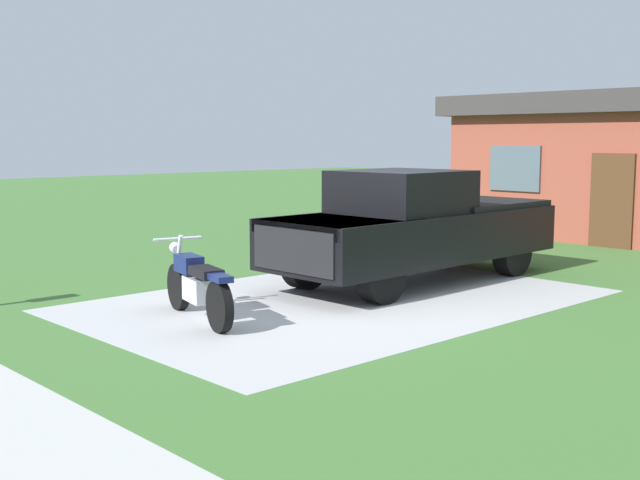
# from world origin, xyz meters

# --- Properties ---
(ground_plane) EXTENTS (80.00, 80.00, 0.00)m
(ground_plane) POSITION_xyz_m (0.00, 0.00, 0.00)
(ground_plane) COLOR #427033
(driveway_pad) EXTENTS (5.15, 7.62, 0.01)m
(driveway_pad) POSITION_xyz_m (0.00, 0.00, 0.00)
(driveway_pad) COLOR #B2B2B2
(driveway_pad) RESTS_ON ground
(motorcycle) EXTENTS (2.17, 0.88, 1.09)m
(motorcycle) POSITION_xyz_m (-0.39, -2.32, 0.47)
(motorcycle) COLOR black
(motorcycle) RESTS_ON ground
(pickup_truck) EXTENTS (2.08, 5.66, 1.90)m
(pickup_truck) POSITION_xyz_m (-0.28, 2.10, 0.95)
(pickup_truck) COLOR black
(pickup_truck) RESTS_ON ground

